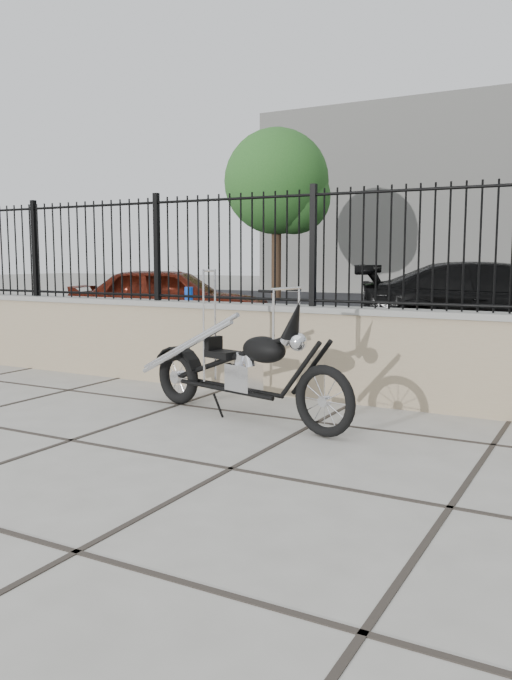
{
  "coord_description": "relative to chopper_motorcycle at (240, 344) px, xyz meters",
  "views": [
    {
      "loc": [
        3.8,
        -3.82,
        1.46
      ],
      "look_at": [
        0.81,
        1.61,
        0.69
      ],
      "focal_mm": 35.0,
      "sensor_mm": 36.0,
      "label": 1
    }
  ],
  "objects": [
    {
      "name": "car_red",
      "position": [
        -4.58,
        5.25,
        -0.03
      ],
      "size": [
        4.16,
        2.83,
        1.31
      ],
      "primitive_type": "imported",
      "rotation": [
        0.0,
        0.0,
        1.94
      ],
      "color": "#4F150B",
      "rests_on": "parking_lot"
    },
    {
      "name": "retaining_wall",
      "position": [
        -0.81,
        1.19,
        -0.21
      ],
      "size": [
        14.0,
        0.36,
        0.96
      ],
      "primitive_type": "cube",
      "color": "gray",
      "rests_on": "ground_plane"
    },
    {
      "name": "car_black",
      "position": [
        1.29,
        6.57,
        0.01
      ],
      "size": [
        5.15,
        3.05,
        1.4
      ],
      "primitive_type": "imported",
      "rotation": [
        0.0,
        0.0,
        1.81
      ],
      "color": "black",
      "rests_on": "parking_lot"
    },
    {
      "name": "parking_lot",
      "position": [
        -0.81,
        11.19,
        -0.69
      ],
      "size": [
        30.0,
        30.0,
        0.0
      ],
      "primitive_type": "plane",
      "color": "black",
      "rests_on": "ground"
    },
    {
      "name": "bollard_a",
      "position": [
        -2.55,
        2.9,
        -0.17
      ],
      "size": [
        0.14,
        0.14,
        1.04
      ],
      "primitive_type": "cylinder",
      "rotation": [
        0.0,
        0.0,
        0.1
      ],
      "color": "#0C2EBD",
      "rests_on": "ground_plane"
    },
    {
      "name": "iron_fence",
      "position": [
        -0.81,
        1.19,
        0.87
      ],
      "size": [
        14.0,
        0.08,
        1.2
      ],
      "primitive_type": "cube",
      "color": "black",
      "rests_on": "retaining_wall"
    },
    {
      "name": "ground_plane",
      "position": [
        -0.81,
        -1.31,
        -0.69
      ],
      "size": [
        90.0,
        90.0,
        0.0
      ],
      "primitive_type": "plane",
      "color": "#99968E",
      "rests_on": "ground"
    },
    {
      "name": "tree_left",
      "position": [
        -7.44,
        15.32,
        3.51
      ],
      "size": [
        3.56,
        3.56,
        6.0
      ],
      "rotation": [
        0.0,
        0.0,
        -0.36
      ],
      "color": "#382619",
      "rests_on": "ground_plane"
    },
    {
      "name": "chopper_motorcycle",
      "position": [
        0.0,
        0.0,
        0.0
      ],
      "size": [
        2.32,
        0.97,
        1.38
      ],
      "primitive_type": null,
      "rotation": [
        0.0,
        0.0,
        -0.25
      ],
      "color": "black",
      "rests_on": "ground_plane"
    }
  ]
}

